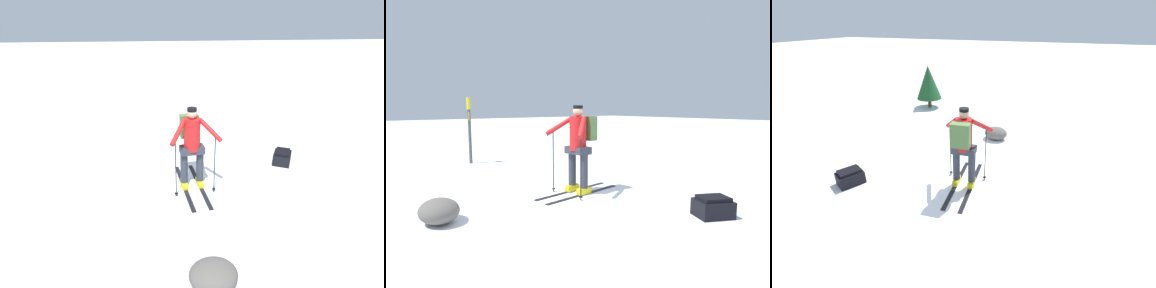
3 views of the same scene
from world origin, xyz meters
The scene contains 5 objects.
ground_plane centered at (0.00, 0.00, 0.00)m, with size 80.00×80.00×0.00m, color white.
skier centered at (0.67, -0.46, 0.99)m, with size 1.02×1.86×1.70m.
dropped_backpack centered at (-1.62, -1.25, 0.15)m, with size 0.59×0.64×0.32m.
rock_boulder centered at (0.69, 2.09, 0.18)m, with size 0.65×0.55×0.36m, color #5B5651.
pine_tree centered at (-2.57, 4.14, 0.99)m, with size 0.97×0.97×1.62m.
Camera 3 is at (2.30, -4.67, 3.16)m, focal length 24.00 mm.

